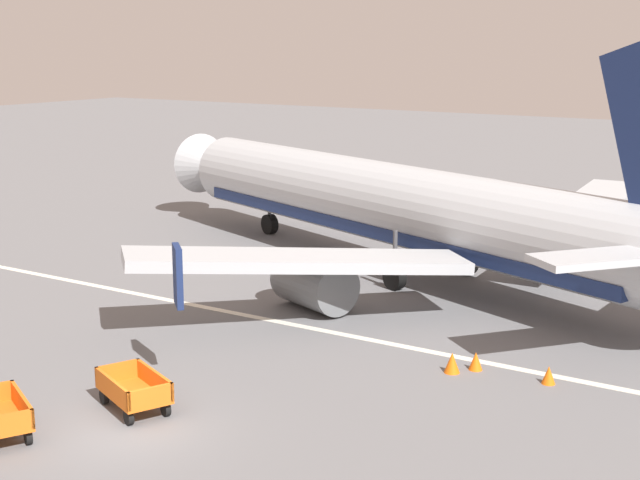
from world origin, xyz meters
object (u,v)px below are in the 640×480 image
Objects in this scene: baggage_cart_second_in_row at (134,390)px; traffic_cone_mid_apron at (452,363)px; traffic_cone_near_plane at (549,375)px; traffic_cone_by_carts at (476,361)px; airplane at (411,210)px.

traffic_cone_mid_apron is (6.50, 7.80, -0.26)m from baggage_cart_second_in_row.
traffic_cone_by_carts is at bearing -178.42° from traffic_cone_near_plane.
traffic_cone_mid_apron is (7.00, -10.58, -2.71)m from airplane.
airplane is 63.19× the size of traffic_cone_near_plane.
airplane is at bearing 127.23° from traffic_cone_by_carts.
traffic_cone_near_plane is at bearing 13.77° from traffic_cone_mid_apron.
airplane reaches higher than traffic_cone_mid_apron.
baggage_cart_second_in_row is 11.01m from traffic_cone_by_carts.
traffic_cone_by_carts is (0.54, 0.66, -0.04)m from traffic_cone_mid_apron.
traffic_cone_by_carts is (-2.43, -0.07, 0.01)m from traffic_cone_near_plane.
baggage_cart_second_in_row reaches higher than traffic_cone_near_plane.
traffic_cone_by_carts reaches higher than traffic_cone_near_plane.
traffic_cone_near_plane is (9.47, 8.53, -0.31)m from baggage_cart_second_in_row.
baggage_cart_second_in_row reaches higher than traffic_cone_mid_apron.
baggage_cart_second_in_row is at bearing -137.99° from traffic_cone_near_plane.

